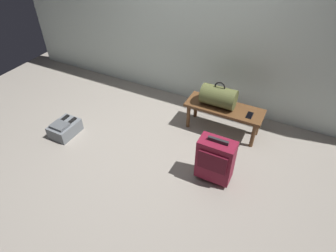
% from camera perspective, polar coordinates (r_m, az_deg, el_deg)
% --- Properties ---
extents(ground_plane, '(6.60, 6.60, 0.00)m').
position_cam_1_polar(ground_plane, '(3.49, -5.79, -6.96)').
color(ground_plane, gray).
extents(back_wall, '(6.00, 0.10, 2.80)m').
position_cam_1_polar(back_wall, '(4.01, 5.86, 22.90)').
color(back_wall, silver).
rests_on(back_wall, ground).
extents(bench, '(1.00, 0.36, 0.39)m').
position_cam_1_polar(bench, '(3.77, 11.11, 3.03)').
color(bench, brown).
rests_on(bench, ground).
extents(duffel_bag_olive, '(0.44, 0.26, 0.34)m').
position_cam_1_polar(duffel_bag_olive, '(3.69, 10.06, 5.84)').
color(duffel_bag_olive, '#51562D').
rests_on(duffel_bag_olive, bench).
extents(cell_phone, '(0.07, 0.14, 0.01)m').
position_cam_1_polar(cell_phone, '(3.66, 15.98, 2.09)').
color(cell_phone, black).
rests_on(cell_phone, bench).
extents(suitcase_upright_burgundy, '(0.39, 0.23, 0.59)m').
position_cam_1_polar(suitcase_upright_burgundy, '(3.11, 9.41, -6.62)').
color(suitcase_upright_burgundy, maroon).
rests_on(suitcase_upright_burgundy, ground).
extents(backpack_grey, '(0.28, 0.38, 0.21)m').
position_cam_1_polar(backpack_grey, '(4.03, -19.91, -0.45)').
color(backpack_grey, slate).
rests_on(backpack_grey, ground).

